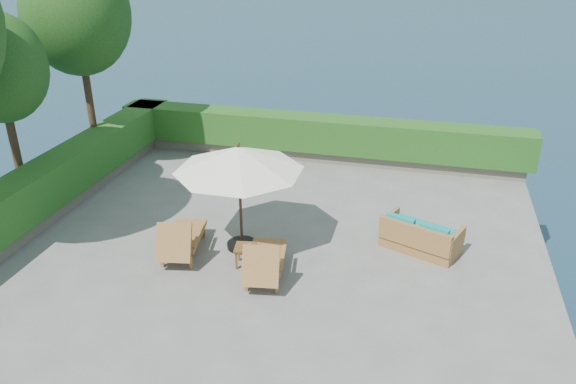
% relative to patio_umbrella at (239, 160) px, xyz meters
% --- Properties ---
extents(ground, '(12.00, 12.00, 0.00)m').
position_rel_patio_umbrella_xyz_m(ground, '(0.56, -0.04, -2.09)').
color(ground, gray).
rests_on(ground, ground).
extents(foundation, '(12.00, 12.00, 3.00)m').
position_rel_patio_umbrella_xyz_m(foundation, '(0.56, -0.04, -3.64)').
color(foundation, '#5F564C').
rests_on(foundation, ocean).
extents(ocean, '(600.00, 600.00, 0.00)m').
position_rel_patio_umbrella_xyz_m(ocean, '(0.56, -0.04, -5.09)').
color(ocean, '#162B44').
rests_on(ocean, ground).
extents(planter_wall_far, '(12.00, 0.60, 0.36)m').
position_rel_patio_umbrella_xyz_m(planter_wall_far, '(0.56, 5.56, -1.91)').
color(planter_wall_far, '#716B5A').
rests_on(planter_wall_far, ground).
extents(planter_wall_left, '(0.60, 12.00, 0.36)m').
position_rel_patio_umbrella_xyz_m(planter_wall_left, '(-5.04, -0.04, -1.91)').
color(planter_wall_left, '#716B5A').
rests_on(planter_wall_left, ground).
extents(hedge_far, '(12.40, 0.90, 1.00)m').
position_rel_patio_umbrella_xyz_m(hedge_far, '(0.56, 5.56, -1.24)').
color(hedge_far, '#184614').
rests_on(hedge_far, planter_wall_far).
extents(hedge_left, '(0.90, 12.40, 1.00)m').
position_rel_patio_umbrella_xyz_m(hedge_left, '(-5.04, -0.04, -1.24)').
color(hedge_left, '#184614').
rests_on(hedge_left, planter_wall_left).
extents(tree_far, '(2.80, 2.80, 6.03)m').
position_rel_patio_umbrella_xyz_m(tree_far, '(-5.44, 3.16, 2.32)').
color(tree_far, '#49311C').
rests_on(tree_far, ground).
extents(patio_umbrella, '(3.61, 3.61, 2.47)m').
position_rel_patio_umbrella_xyz_m(patio_umbrella, '(0.00, 0.00, 0.00)').
color(patio_umbrella, black).
rests_on(patio_umbrella, ground).
extents(lounge_left, '(1.02, 1.85, 1.01)m').
position_rel_patio_umbrella_xyz_m(lounge_left, '(-1.14, -0.65, -1.66)').
color(lounge_left, olive).
rests_on(lounge_left, ground).
extents(lounge_right, '(0.98, 1.82, 1.00)m').
position_rel_patio_umbrella_xyz_m(lounge_right, '(0.83, -1.05, -1.67)').
color(lounge_right, olive).
rests_on(lounge_right, ground).
extents(side_table, '(0.49, 0.49, 0.45)m').
position_rel_patio_umbrella_xyz_m(side_table, '(0.31, -0.69, -1.71)').
color(side_table, brown).
rests_on(side_table, ground).
extents(wicker_loveseat, '(1.85, 1.40, 0.81)m').
position_rel_patio_umbrella_xyz_m(wicker_loveseat, '(3.81, 0.82, -1.77)').
color(wicker_loveseat, olive).
rests_on(wicker_loveseat, ground).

